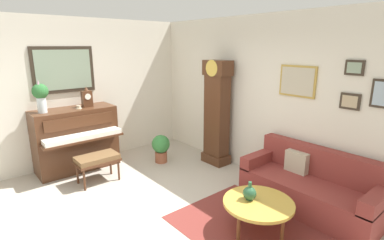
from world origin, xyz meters
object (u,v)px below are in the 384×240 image
piano (76,139)px  piano_bench (97,160)px  mantel_clock (87,98)px  potted_plant (161,147)px  grandfather_clock (217,116)px  flower_vase (41,95)px  green_jug (250,193)px  teacup (79,107)px  couch (311,187)px  coffee_table (258,204)px

piano → piano_bench: size_ratio=2.06×
mantel_clock → potted_plant: (0.75, 1.12, -1.02)m
piano_bench → grandfather_clock: 2.33m
flower_vase → green_jug: flower_vase is taller
green_jug → teacup: bearing=-164.2°
potted_plant → couch: bearing=14.0°
couch → mantel_clock: 4.11m
piano_bench → flower_vase: 1.45m
piano_bench → mantel_clock: mantel_clock is taller
piano → couch: piano is taller
piano → flower_vase: flower_vase is taller
mantel_clock → potted_plant: mantel_clock is taller
piano_bench → couch: bearing=36.4°
piano → potted_plant: 1.60m
couch → coffee_table: size_ratio=2.16×
grandfather_clock → coffee_table: 2.34m
potted_plant → flower_vase: bearing=-111.7°
piano → grandfather_clock: 2.69m
piano_bench → grandfather_clock: size_ratio=0.34×
piano → green_jug: bearing=16.7°
mantel_clock → coffee_table: bearing=12.8°
coffee_table → piano: bearing=-163.1°
couch → green_jug: size_ratio=7.92×
piano → couch: size_ratio=0.76×
piano → couch: 4.12m
grandfather_clock → couch: (2.07, -0.13, -0.65)m
flower_vase → mantel_clock: bearing=90.0°
piano → piano_bench: bearing=4.0°
teacup → green_jug: teacup is taller
piano → mantel_clock: size_ratio=3.79×
flower_vase → green_jug: bearing=24.4°
piano → coffee_table: 3.57m
couch → teacup: (-3.48, -2.00, 0.88)m
piano_bench → couch: (2.75, 2.02, -0.09)m
teacup → potted_plant: size_ratio=0.21×
couch → potted_plant: 2.88m
mantel_clock → piano: bearing=-90.3°
piano → grandfather_clock: (1.48, 2.21, 0.37)m
mantel_clock → green_jug: (3.30, 0.73, -0.85)m
piano → mantel_clock: mantel_clock is taller
grandfather_clock → potted_plant: (-0.72, -0.83, -0.64)m
piano_bench → green_jug: green_jug is taller
grandfather_clock → couch: bearing=-3.7°
piano → mantel_clock: 0.79m
piano_bench → flower_vase: bearing=-144.6°
green_jug → couch: bearing=77.6°
grandfather_clock → coffee_table: size_ratio=2.31×
flower_vase → grandfather_clock: bearing=61.5°
flower_vase → teacup: (0.07, 0.59, -0.29)m
potted_plant → teacup: bearing=-117.7°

